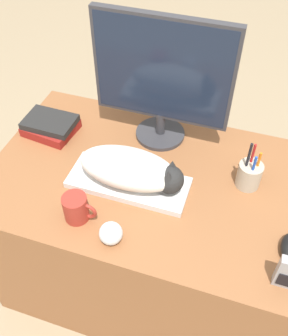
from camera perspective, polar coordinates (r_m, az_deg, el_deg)
desk at (r=1.70m, az=1.59°, el=-9.64°), size 1.24×0.75×0.71m
keyboard at (r=1.40m, az=-2.26°, el=-2.13°), size 0.43×0.17×0.02m
cat at (r=1.34m, az=-1.61°, el=-0.21°), size 0.37×0.17×0.12m
monitor at (r=1.43m, az=2.67°, el=13.18°), size 0.51×0.20×0.50m
coffee_mug at (r=1.30m, az=-9.76°, el=-5.75°), size 0.12×0.08×0.10m
pen_cup at (r=1.42m, az=15.03°, el=-0.91°), size 0.08×0.08×0.20m
baseball at (r=1.24m, az=-4.84°, el=-9.42°), size 0.08×0.08×0.08m
phone at (r=1.21m, az=19.97°, el=-14.08°), size 0.06×0.03×0.12m
book_stack at (r=1.64m, az=-13.43°, el=6.02°), size 0.21×0.18×0.06m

